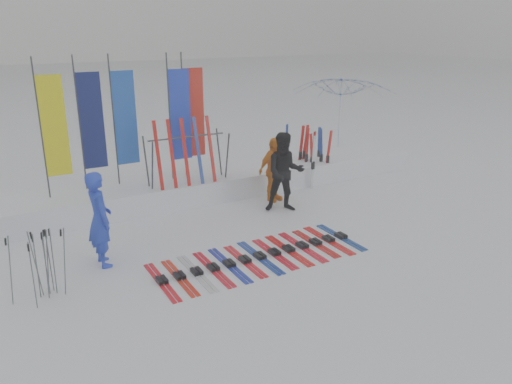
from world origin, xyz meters
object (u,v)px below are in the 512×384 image
person_blue (100,219)px  ski_rack (187,152)px  person_black (285,172)px  tent_canopy (342,121)px  ski_row (260,256)px  person_yellow (273,170)px

person_blue → ski_rack: size_ratio=0.92×
person_black → ski_rack: (-1.91, 1.59, 0.39)m
tent_canopy → ski_row: size_ratio=0.77×
tent_canopy → ski_rack: (-5.82, -1.12, -0.11)m
person_blue → person_black: (4.67, 0.81, 0.05)m
person_yellow → ski_rack: bearing=144.4°
tent_canopy → ski_rack: tent_canopy is taller
person_black → person_yellow: 0.80m
person_blue → ski_row: size_ratio=0.44×
tent_canopy → ski_rack: size_ratio=1.62×
ski_row → ski_rack: ski_rack is taller
person_yellow → tent_canopy: 4.29m
ski_row → tent_canopy: bearing=39.5°
person_black → ski_rack: 2.52m
tent_canopy → ski_rack: 5.93m
person_blue → person_yellow: 5.07m
tent_canopy → person_black: bearing=-145.2°
ski_row → ski_rack: size_ratio=2.09×
tent_canopy → ski_row: tent_canopy is taller
person_black → tent_canopy: bearing=59.2°
ski_rack → person_yellow: bearing=-21.7°
person_yellow → person_black: bearing=-114.3°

